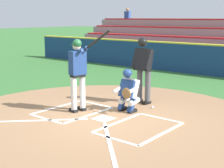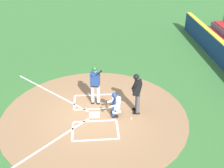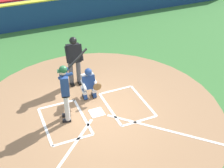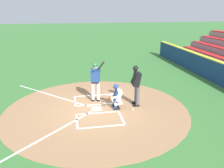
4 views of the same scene
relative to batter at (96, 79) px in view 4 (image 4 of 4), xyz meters
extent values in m
plane|color=#387033|center=(-0.90, 0.09, -1.10)|extent=(120.00, 120.00, 0.00)
cylinder|color=#99704C|center=(-0.90, 0.09, -1.09)|extent=(8.00, 8.00, 0.01)
cube|color=white|center=(-0.90, 0.09, -1.08)|extent=(0.44, 0.44, 0.01)
cube|color=white|center=(-1.95, -0.81, -1.08)|extent=(1.20, 0.08, 0.01)
cube|color=white|center=(-1.95, 0.99, -1.08)|extent=(1.20, 0.08, 0.01)
cube|color=white|center=(-1.35, 0.09, -1.08)|extent=(0.08, 1.80, 0.01)
cube|color=white|center=(-2.55, 0.09, -1.08)|extent=(0.08, 1.80, 0.01)
cube|color=white|center=(0.15, -0.81, -1.08)|extent=(1.20, 0.08, 0.01)
cube|color=white|center=(0.15, 0.99, -1.08)|extent=(1.20, 0.08, 0.01)
cube|color=white|center=(-0.45, 0.09, -1.08)|extent=(0.08, 1.80, 0.01)
cube|color=white|center=(0.75, 0.09, -1.08)|extent=(0.08, 1.80, 0.01)
cube|color=white|center=(1.20, 2.19, -1.08)|extent=(3.73, 3.73, 0.01)
cube|color=white|center=(-3.00, 2.19, -1.08)|extent=(3.73, 3.73, 0.01)
cylinder|color=silver|center=(0.04, 0.14, -0.60)|extent=(0.15, 0.15, 0.84)
cube|color=black|center=(0.08, 0.13, -1.05)|extent=(0.28, 0.17, 0.09)
cylinder|color=silver|center=(-0.02, -0.12, -0.60)|extent=(0.15, 0.15, 0.84)
cube|color=black|center=(0.02, -0.13, -1.05)|extent=(0.28, 0.17, 0.09)
cube|color=black|center=(0.01, 0.01, -0.13)|extent=(0.29, 0.38, 0.10)
cube|color=navy|center=(0.01, 0.01, 0.18)|extent=(0.32, 0.44, 0.60)
sphere|color=beige|center=(0.03, 0.00, 0.59)|extent=(0.21, 0.21, 0.21)
sphere|color=#1E512D|center=(0.01, 0.01, 0.66)|extent=(0.23, 0.23, 0.23)
cube|color=#1E512D|center=(0.12, -0.01, 0.63)|extent=(0.14, 0.19, 0.02)
cylinder|color=navy|center=(-0.03, 0.03, 0.46)|extent=(0.44, 0.18, 0.21)
cylinder|color=navy|center=(-0.08, -0.17, 0.46)|extent=(0.28, 0.15, 0.29)
cylinder|color=black|center=(-0.46, -0.22, 0.76)|extent=(0.72, 0.22, 0.53)
cylinder|color=black|center=(-0.13, -0.15, 0.52)|extent=(0.09, 0.09, 0.08)
cube|color=black|center=(-1.14, -0.79, -1.05)|extent=(0.13, 0.27, 0.09)
cube|color=navy|center=(-1.13, -0.75, -0.90)|extent=(0.13, 0.25, 0.37)
cylinder|color=silver|center=(-1.14, -0.85, -0.82)|extent=(0.17, 0.37, 0.21)
cube|color=black|center=(-0.82, -0.80, -1.05)|extent=(0.13, 0.27, 0.09)
cube|color=navy|center=(-0.81, -0.76, -0.90)|extent=(0.13, 0.25, 0.37)
cylinder|color=silver|center=(-0.82, -0.86, -0.82)|extent=(0.17, 0.37, 0.21)
cube|color=silver|center=(-0.98, -0.87, -0.48)|extent=(0.42, 0.38, 0.52)
cube|color=navy|center=(-0.97, -0.76, -0.48)|extent=(0.43, 0.24, 0.46)
sphere|color=tan|center=(-0.98, -0.80, -0.11)|extent=(0.21, 0.21, 0.21)
sphere|color=navy|center=(-0.97, -0.78, -0.09)|extent=(0.24, 0.24, 0.24)
cylinder|color=silver|center=(-1.17, -0.69, -0.50)|extent=(0.11, 0.45, 0.20)
cylinder|color=silver|center=(-0.77, -0.71, -0.50)|extent=(0.11, 0.45, 0.20)
ellipsoid|color=brown|center=(-1.16, -0.49, -0.53)|extent=(0.28, 0.11, 0.28)
cylinder|color=#4C4C51|center=(-0.95, -1.77, -0.59)|extent=(0.16, 0.16, 0.86)
cube|color=black|center=(-0.94, -1.72, -1.05)|extent=(0.14, 0.29, 0.09)
cylinder|color=#4C4C51|center=(-0.67, -1.79, -0.59)|extent=(0.16, 0.16, 0.86)
cube|color=black|center=(-0.66, -1.74, -1.05)|extent=(0.14, 0.29, 0.09)
cube|color=black|center=(-0.81, -1.74, 0.15)|extent=(0.46, 0.39, 0.66)
sphere|color=#9E7051|center=(-0.80, -1.70, 0.62)|extent=(0.22, 0.22, 0.22)
sphere|color=black|center=(-0.80, -1.68, 0.64)|extent=(0.25, 0.25, 0.25)
cylinder|color=black|center=(-1.04, -1.65, 0.18)|extent=(0.11, 0.29, 0.56)
cylinder|color=black|center=(-0.56, -1.67, 0.18)|extent=(0.11, 0.29, 0.56)
sphere|color=white|center=(-1.32, -1.45, -1.06)|extent=(0.07, 0.07, 0.07)
camera|label=1|loc=(-5.90, 5.88, 1.31)|focal=53.19mm
camera|label=2|loc=(-11.09, 0.13, 6.16)|focal=46.07mm
camera|label=3|loc=(1.69, 7.35, 5.10)|focal=50.13mm
camera|label=4|loc=(-10.17, 1.10, 3.16)|focal=36.87mm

